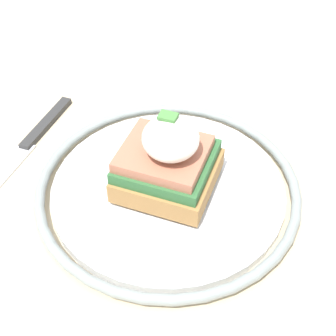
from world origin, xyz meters
TOP-DOWN VIEW (x-y plane):
  - dining_table at (0.00, 0.00)m, footprint 0.80×0.65m
  - plate at (-0.01, 0.05)m, footprint 0.26×0.26m
  - sandwich at (-0.01, 0.05)m, footprint 0.09×0.09m
  - knife at (0.16, 0.04)m, footprint 0.02×0.20m

SIDE VIEW (x-z plane):
  - dining_table at x=0.00m, z-range 0.22..0.94m
  - knife at x=0.16m, z-range 0.72..0.73m
  - plate at x=-0.01m, z-range 0.72..0.74m
  - sandwich at x=-0.01m, z-range 0.73..0.81m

